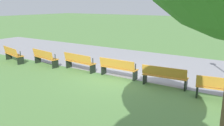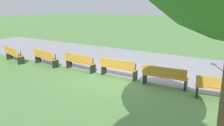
# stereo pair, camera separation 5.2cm
# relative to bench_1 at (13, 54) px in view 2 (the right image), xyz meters

# --- Properties ---
(ground_plane) EXTENTS (120.00, 120.00, 0.00)m
(ground_plane) POSITION_rel_bench_1_xyz_m (6.81, 0.85, -0.48)
(ground_plane) COLOR #5B8C47
(path_paving) EXTENTS (32.57, 6.26, 0.01)m
(path_paving) POSITION_rel_bench_1_xyz_m (6.81, 4.00, -0.47)
(path_paving) COLOR #939399
(path_paving) RESTS_ON ground
(bench_1) EXTENTS (1.91, 0.88, 0.89)m
(bench_1) POSITION_rel_bench_1_xyz_m (0.00, 0.00, 0.00)
(bench_1) COLOR orange
(bench_1) RESTS_ON ground
(bench_2) EXTENTS (1.90, 0.75, 0.89)m
(bench_2) POSITION_rel_bench_1_xyz_m (2.25, 0.44, 0.00)
(bench_2) COLOR orange
(bench_2) RESTS_ON ground
(bench_3) EXTENTS (1.88, 0.61, 0.89)m
(bench_3) POSITION_rel_bench_1_xyz_m (4.52, 0.70, 0.00)
(bench_3) COLOR orange
(bench_3) RESTS_ON ground
(bench_4) EXTENTS (1.85, 0.47, 0.89)m
(bench_4) POSITION_rel_bench_1_xyz_m (6.81, 0.79, 0.00)
(bench_4) COLOR orange
(bench_4) RESTS_ON ground
(bench_5) EXTENTS (1.88, 0.61, 0.89)m
(bench_5) POSITION_rel_bench_1_xyz_m (9.10, 0.70, 0.00)
(bench_5) COLOR orange
(bench_5) RESTS_ON ground
(bench_6) EXTENTS (1.90, 0.75, 0.89)m
(bench_6) POSITION_rel_bench_1_xyz_m (11.37, 0.44, 0.00)
(bench_6) COLOR orange
(bench_6) RESTS_ON ground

